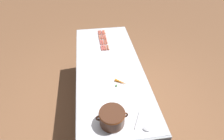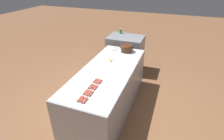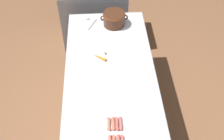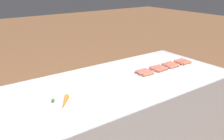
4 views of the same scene
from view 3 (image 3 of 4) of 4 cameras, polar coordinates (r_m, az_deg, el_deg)
ground_plane at (r=3.31m, az=-0.16°, el=-12.49°), size 20.00×20.00×0.00m
griddle_counter at (r=2.94m, az=-0.18°, el=-8.27°), size 0.90×2.26×0.87m
back_cabinet at (r=4.06m, az=-3.70°, el=11.41°), size 0.90×0.66×0.95m
hot_dog_3 at (r=2.32m, az=-0.64°, el=-11.14°), size 0.03×0.13×0.03m
hot_dog_7 at (r=2.33m, az=0.29°, el=-11.08°), size 0.03×0.13×0.03m
hot_dog_11 at (r=2.32m, az=1.04°, el=-11.11°), size 0.03×0.13×0.03m
hot_dog_15 at (r=2.33m, az=1.83°, el=-11.07°), size 0.03×0.13×0.03m
bean_pot at (r=3.19m, az=0.45°, el=10.74°), size 0.32×0.26×0.16m
serving_spoon at (r=3.30m, az=-4.86°, el=10.28°), size 0.16×0.26×0.02m
carrot at (r=2.82m, az=-2.65°, el=2.80°), size 0.16×0.13×0.03m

